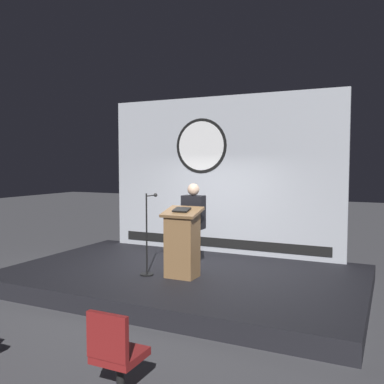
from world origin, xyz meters
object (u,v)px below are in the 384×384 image
object	(u,v)px
microphone_stand	(148,247)
audience_chair_left	(115,350)
podium	(182,243)
speaker_person	(193,227)

from	to	relation	value
microphone_stand	audience_chair_left	xyz separation A→B (m)	(1.55, -3.15, -0.31)
podium	speaker_person	bearing A→B (deg)	91.06
podium	microphone_stand	size ratio (longest dim) A/B	0.84
speaker_person	microphone_stand	size ratio (longest dim) A/B	1.11
podium	microphone_stand	distance (m)	0.64
microphone_stand	audience_chair_left	distance (m)	3.53
podium	speaker_person	world-z (taller)	speaker_person
podium	audience_chair_left	world-z (taller)	podium
speaker_person	microphone_stand	distance (m)	0.91
speaker_person	audience_chair_left	xyz separation A→B (m)	(0.93, -3.74, -0.63)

